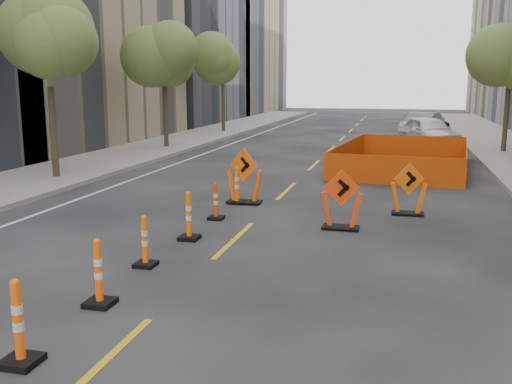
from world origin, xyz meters
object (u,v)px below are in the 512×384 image
(channelizer_4, at_px, (189,216))
(parked_car_mid, at_px, (422,125))
(chevron_sign_right, at_px, (409,189))
(parked_car_near, at_px, (428,132))
(channelizer_2, at_px, (98,272))
(parked_car_far, at_px, (430,122))
(chevron_sign_center, at_px, (341,199))
(chevron_sign_left, at_px, (244,176))
(channelizer_1, at_px, (18,322))
(channelizer_5, at_px, (216,201))
(channelizer_6, at_px, (237,185))
(channelizer_3, at_px, (145,241))

(channelizer_4, bearing_deg, parked_car_mid, 77.53)
(chevron_sign_right, distance_m, parked_car_near, 16.91)
(channelizer_2, xyz_separation_m, parked_car_far, (6.50, 35.26, 0.13))
(chevron_sign_center, relative_size, chevron_sign_right, 1.04)
(chevron_sign_left, bearing_deg, channelizer_1, -66.51)
(channelizer_5, bearing_deg, channelizer_4, -89.52)
(chevron_sign_center, xyz_separation_m, parked_car_near, (2.76, 18.81, 0.11))
(chevron_sign_center, bearing_deg, parked_car_mid, 63.56)
(channelizer_2, distance_m, channelizer_5, 5.91)
(channelizer_6, height_order, parked_car_far, parked_car_far)
(channelizer_5, height_order, chevron_sign_center, chevron_sign_center)
(channelizer_2, bearing_deg, chevron_sign_center, 60.83)
(channelizer_5, bearing_deg, channelizer_2, -89.86)
(channelizer_6, height_order, chevron_sign_center, chevron_sign_center)
(channelizer_3, xyz_separation_m, chevron_sign_center, (3.32, 3.73, 0.22))
(chevron_sign_left, xyz_separation_m, parked_car_near, (5.77, 16.55, 0.02))
(parked_car_near, bearing_deg, channelizer_4, -128.49)
(channelizer_4, relative_size, channelizer_6, 1.00)
(parked_car_near, relative_size, parked_car_mid, 1.02)
(channelizer_4, xyz_separation_m, chevron_sign_left, (0.17, 4.02, 0.26))
(parked_car_mid, bearing_deg, channelizer_5, -85.75)
(chevron_sign_left, xyz_separation_m, chevron_sign_right, (4.58, -0.32, -0.11))
(channelizer_4, height_order, channelizer_5, channelizer_4)
(channelizer_1, bearing_deg, parked_car_near, 77.39)
(channelizer_2, relative_size, channelizer_5, 1.14)
(channelizer_3, relative_size, chevron_sign_center, 0.69)
(channelizer_6, relative_size, parked_car_mid, 0.23)
(channelizer_1, distance_m, channelizer_4, 5.91)
(chevron_sign_center, bearing_deg, channelizer_3, -152.03)
(channelizer_6, relative_size, parked_car_far, 0.24)
(channelizer_3, relative_size, parked_car_far, 0.22)
(channelizer_6, distance_m, parked_car_far, 28.15)
(chevron_sign_left, bearing_deg, channelizer_2, -66.86)
(channelizer_6, distance_m, chevron_sign_left, 0.33)
(channelizer_5, xyz_separation_m, channelizer_6, (-0.00, 1.97, 0.07))
(channelizer_3, bearing_deg, parked_car_far, 78.73)
(channelizer_2, height_order, chevron_sign_center, chevron_sign_center)
(channelizer_1, height_order, parked_car_far, parked_car_far)
(parked_car_mid, bearing_deg, channelizer_2, -83.14)
(parked_car_far, bearing_deg, channelizer_4, -113.05)
(channelizer_4, distance_m, parked_car_far, 31.99)
(chevron_sign_right, bearing_deg, chevron_sign_center, -151.39)
(channelizer_3, bearing_deg, channelizer_6, 88.83)
(channelizer_4, height_order, chevron_sign_left, chevron_sign_left)
(channelizer_2, xyz_separation_m, channelizer_6, (-0.02, 7.87, 0.00))
(parked_car_far, bearing_deg, channelizer_2, -111.77)
(chevron_sign_right, relative_size, parked_car_far, 0.30)
(parked_car_far, bearing_deg, chevron_sign_left, -114.38)
(channelizer_3, bearing_deg, channelizer_4, 85.93)
(channelizer_2, height_order, channelizer_5, channelizer_2)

